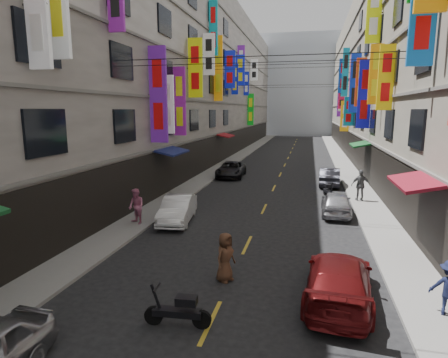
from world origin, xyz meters
The scene contains 19 objects.
sidewalk_left centered at (-6.00, 42.00, 0.06)m, with size 2.00×90.00×0.12m, color slate.
sidewalk_right centered at (6.00, 42.00, 0.06)m, with size 2.00×90.00×0.12m, color slate.
building_row_left centered at (-11.99, 42.00, 9.49)m, with size 10.14×90.00×19.00m.
building_row_right centered at (11.99, 42.00, 9.49)m, with size 10.14×90.00×19.00m.
haze_block centered at (0.00, 92.00, 11.00)m, with size 18.00×8.00×22.00m, color #B4BCC9.
shop_signage centered at (-0.07, 34.76, 9.01)m, with size 14.00×55.00×12.26m.
street_awnings centered at (-1.26, 26.00, 3.00)m, with size 13.99×35.20×0.41m.
overhead_cables centered at (0.00, 30.00, 8.80)m, with size 14.00×38.04×1.24m.
lane_markings centered at (0.00, 39.00, 0.00)m, with size 0.12×80.20×0.01m.
scooter_crossing centered at (-0.76, 11.61, 0.44)m, with size 1.80×0.50×1.14m.
scooter_far_right centered at (3.73, 27.77, 0.44)m, with size 0.72×1.76×1.14m.
car_left_mid centered at (-4.00, 20.52, 0.66)m, with size 1.39×4.00×1.32m, color white.
car_left_far centered at (-4.00, 33.86, 0.65)m, with size 2.15×4.67×1.30m, color black.
car_right_near centered at (3.41, 13.96, 0.67)m, with size 1.88×4.62×1.34m, color #611012.
car_right_mid centered at (3.95, 23.70, 0.65)m, with size 1.53×3.81×1.30m, color #B0B0B5.
car_right_far centered at (4.00, 31.95, 0.68)m, with size 1.43×4.10×1.35m, color #24242B.
pedestrian_lfar centered at (-5.72, 19.42, 0.99)m, with size 0.85×0.58×1.74m, color #C2668B.
pedestrian_rfar centered at (5.57, 26.88, 1.08)m, with size 1.13×0.64×1.93m, color #595A5C.
pedestrian_crossing centered at (-0.17, 14.51, 0.83)m, with size 0.81×0.55×1.66m, color #523221.
Camera 1 is at (2.39, 3.12, 5.60)m, focal length 30.00 mm.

